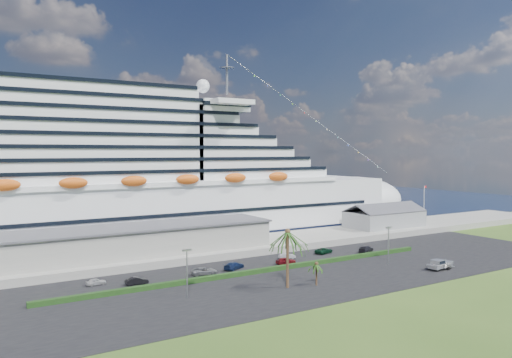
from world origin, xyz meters
TOP-DOWN VIEW (x-y plane):
  - ground at (0.00, 0.00)m, footprint 420.00×420.00m
  - asphalt_lot at (0.00, 11.00)m, footprint 140.00×38.00m
  - wharf at (0.00, 40.00)m, footprint 240.00×20.00m
  - water at (0.00, 130.00)m, footprint 420.00×160.00m
  - cruise_ship at (-21.53, 64.00)m, footprint 191.00×38.00m
  - terminal_building at (-25.00, 40.00)m, footprint 61.00×15.00m
  - port_shed at (52.00, 40.00)m, footprint 24.00×12.31m
  - flagpole at (70.04, 40.00)m, footprint 1.08×0.16m
  - hedge at (-8.00, 16.00)m, footprint 88.00×1.10m
  - lamp_post_left at (-28.00, 8.00)m, footprint 1.60×0.35m
  - lamp_post_right at (20.00, 8.00)m, footprint 1.60×0.35m
  - palm_tall at (-10.00, 4.00)m, footprint 8.82×8.82m
  - palm_short at (-4.50, 2.50)m, footprint 3.53×3.53m
  - parked_car_0 at (-39.25, 24.11)m, footprint 3.71×1.70m
  - parked_car_1 at (-32.68, 20.54)m, footprint 4.27×1.54m
  - parked_car_2 at (-18.73, 20.57)m, footprint 5.68×3.36m
  - parked_car_3 at (-11.31, 21.62)m, footprint 5.74×4.21m
  - parked_car_4 at (0.68, 19.72)m, footprint 4.68×2.32m
  - parked_car_5 at (4.14, 24.13)m, footprint 4.11×2.16m
  - parked_car_6 at (15.27, 24.41)m, footprint 5.48×3.53m
  - parked_car_7 at (25.26, 20.35)m, footprint 5.69×4.00m
  - pickup_truck at (25.44, -1.27)m, footprint 6.27×2.93m
  - boat_trailer at (26.09, -1.75)m, footprint 5.86×3.85m

SIDE VIEW (x-z plane):
  - ground at x=0.00m, z-range 0.00..0.00m
  - water at x=0.00m, z-range 0.00..0.02m
  - asphalt_lot at x=0.00m, z-range 0.00..0.12m
  - hedge at x=-8.00m, z-range 0.12..1.02m
  - parked_car_0 at x=-39.25m, z-range 0.12..1.35m
  - parked_car_5 at x=4.14m, z-range 0.12..1.41m
  - parked_car_1 at x=-32.68m, z-range 0.12..1.52m
  - parked_car_6 at x=15.27m, z-range 0.12..1.53m
  - parked_car_2 at x=-18.73m, z-range 0.12..1.60m
  - parked_car_7 at x=25.26m, z-range 0.12..1.65m
  - parked_car_4 at x=0.68m, z-range 0.12..1.65m
  - parked_car_3 at x=-11.31m, z-range 0.12..1.66m
  - wharf at x=0.00m, z-range 0.00..1.80m
  - boat_trailer at x=26.09m, z-range 0.39..2.07m
  - pickup_truck at x=25.44m, z-range 0.22..2.35m
  - palm_short at x=-4.50m, z-range 1.38..5.95m
  - port_shed at x=52.00m, z-range 0.71..8.08m
  - terminal_building at x=-25.00m, z-range 1.86..8.16m
  - lamp_post_left at x=-28.00m, z-range 1.21..9.48m
  - lamp_post_right at x=20.00m, z-range 1.21..9.48m
  - flagpole at x=70.04m, z-range 2.27..14.27m
  - palm_tall at x=-10.00m, z-range 3.64..14.77m
  - cruise_ship at x=-21.53m, z-range -10.31..43.69m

